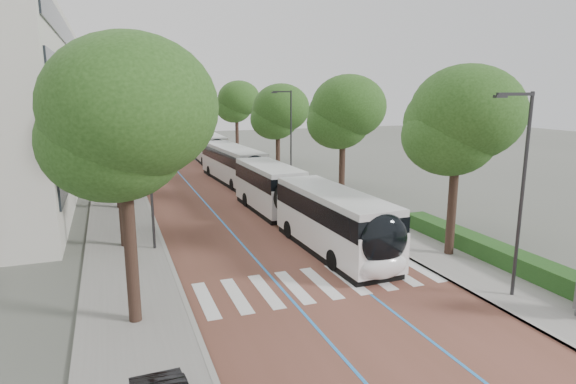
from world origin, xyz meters
The scene contains 18 objects.
ground centered at (0.00, 0.00, 0.00)m, with size 160.00×160.00×0.00m, color #51544C.
road centered at (0.00, 40.00, 0.01)m, with size 11.00×140.00×0.02m, color brown.
sidewalk_left centered at (-7.50, 40.00, 0.06)m, with size 4.00×140.00×0.12m, color gray.
sidewalk_right centered at (7.50, 40.00, 0.06)m, with size 4.00×140.00×0.12m, color gray.
kerb_left centered at (-5.60, 40.00, 0.06)m, with size 0.20×140.00×0.14m, color gray.
kerb_right centered at (5.60, 40.00, 0.06)m, with size 0.20×140.00×0.14m, color gray.
zebra_crossing centered at (0.20, 1.00, 0.03)m, with size 10.55×3.60×0.01m.
lane_line_left centered at (-1.60, 40.00, 0.02)m, with size 0.12×126.00×0.01m, color #287BCC.
lane_line_right centered at (1.60, 40.00, 0.02)m, with size 0.12×126.00×0.01m, color #287BCC.
hedge centered at (9.10, 0.00, 0.52)m, with size 1.20×14.00×0.80m, color #1E4417.
streetlight_near centered at (6.62, -3.00, 4.82)m, with size 1.82×0.20×8.00m.
streetlight_far centered at (6.62, 22.00, 4.82)m, with size 1.82×0.20×8.00m.
lamp_post_left centered at (-6.10, 8.00, 4.12)m, with size 0.14×0.14×8.00m, color #2B2A2D.
trees_left centered at (-7.50, 26.35, 6.95)m, with size 6.33×61.00×10.16m.
trees_right centered at (7.70, 22.35, 6.28)m, with size 5.52×47.37×8.79m.
lead_bus centered at (2.32, 8.32, 1.63)m, with size 3.10×18.47×3.20m.
bus_queued_0 centered at (2.36, 24.62, 1.62)m, with size 3.25×12.52×3.20m.
bus_queued_1 centered at (2.76, 38.45, 1.62)m, with size 2.74×12.44×3.20m.
Camera 1 is at (-7.94, -16.74, 8.17)m, focal length 30.00 mm.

